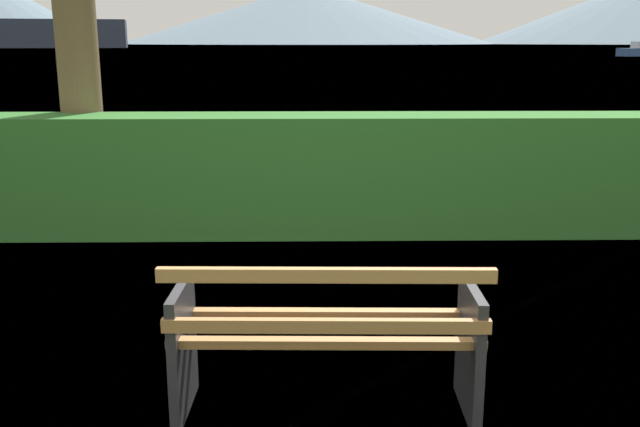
{
  "coord_description": "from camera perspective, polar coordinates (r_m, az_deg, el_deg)",
  "views": [
    {
      "loc": [
        -0.09,
        -3.4,
        1.87
      ],
      "look_at": [
        0.0,
        1.73,
        0.63
      ],
      "focal_mm": 40.15,
      "sensor_mm": 36.0,
      "label": 1
    }
  ],
  "objects": [
    {
      "name": "hedge_row",
      "position": [
        7.09,
        -0.26,
        3.14
      ],
      "size": [
        9.63,
        0.72,
        1.17
      ],
      "primitive_type": "cube",
      "color": "#2D6B28",
      "rests_on": "ground_plane"
    },
    {
      "name": "park_bench",
      "position": [
        3.64,
        0.48,
        -9.85
      ],
      "size": [
        1.56,
        0.61,
        0.87
      ],
      "color": "#A0703F",
      "rests_on": "ground_plane"
    },
    {
      "name": "ground_plane",
      "position": [
        3.88,
        0.47,
        -15.23
      ],
      "size": [
        1400.0,
        1400.0,
        0.0
      ],
      "primitive_type": "plane",
      "color": "#567A38"
    },
    {
      "name": "distant_hills",
      "position": [
        571.02,
        0.32,
        16.3
      ],
      "size": [
        830.79,
        296.18,
        72.66
      ],
      "color": "slate",
      "rests_on": "ground_plane"
    },
    {
      "name": "water_surface",
      "position": [
        311.09,
        -1.03,
        13.21
      ],
      "size": [
        620.0,
        620.0,
        0.0
      ],
      "primitive_type": "plane",
      "color": "#6B8EA3",
      "rests_on": "ground_plane"
    }
  ]
}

